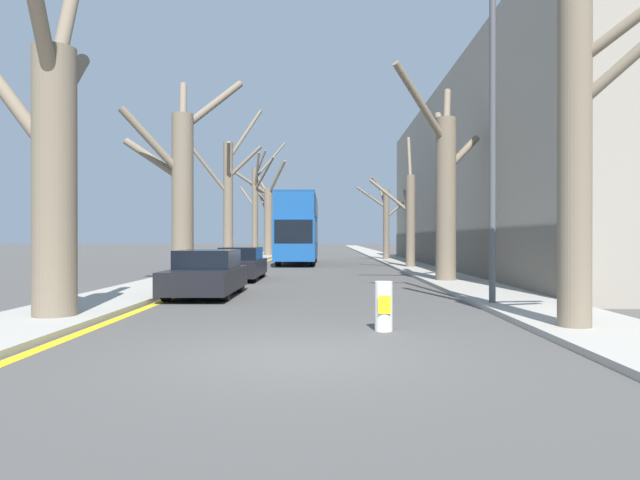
{
  "coord_description": "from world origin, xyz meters",
  "views": [
    {
      "loc": [
        0.45,
        -8.2,
        1.71
      ],
      "look_at": [
        0.06,
        23.99,
        1.58
      ],
      "focal_mm": 32.0,
      "sensor_mm": 36.0,
      "label": 1
    }
  ],
  "objects_px": {
    "street_tree_left_1": "(182,185)",
    "street_tree_right_1": "(445,187)",
    "parked_car_1": "(240,264)",
    "lamp_post": "(489,96)",
    "street_tree_left_3": "(256,206)",
    "double_decker_bus": "(298,226)",
    "street_tree_right_3": "(385,220)",
    "street_tree_left_2": "(229,197)",
    "traffic_bollard": "(384,306)",
    "street_tree_left_4": "(267,214)",
    "street_tree_left_0": "(52,158)",
    "parked_car_0": "(207,274)",
    "street_tree_right_0": "(575,140)",
    "street_tree_right_2": "(409,215)"
  },
  "relations": [
    {
      "from": "parked_car_0",
      "to": "traffic_bollard",
      "type": "height_order",
      "value": "parked_car_0"
    },
    {
      "from": "street_tree_left_1",
      "to": "double_decker_bus",
      "type": "relative_size",
      "value": 0.79
    },
    {
      "from": "street_tree_left_2",
      "to": "street_tree_left_4",
      "type": "bearing_deg",
      "value": 90.29
    },
    {
      "from": "street_tree_left_0",
      "to": "lamp_post",
      "type": "relative_size",
      "value": 0.83
    },
    {
      "from": "street_tree_left_1",
      "to": "street_tree_left_3",
      "type": "distance_m",
      "value": 20.89
    },
    {
      "from": "street_tree_left_1",
      "to": "street_tree_left_4",
      "type": "bearing_deg",
      "value": 90.19
    },
    {
      "from": "street_tree_left_1",
      "to": "street_tree_right_1",
      "type": "height_order",
      "value": "street_tree_left_1"
    },
    {
      "from": "street_tree_right_1",
      "to": "street_tree_left_0",
      "type": "bearing_deg",
      "value": -135.26
    },
    {
      "from": "street_tree_left_4",
      "to": "parked_car_0",
      "type": "bearing_deg",
      "value": -86.84
    },
    {
      "from": "street_tree_left_2",
      "to": "street_tree_right_0",
      "type": "height_order",
      "value": "street_tree_left_2"
    },
    {
      "from": "street_tree_left_0",
      "to": "street_tree_right_3",
      "type": "bearing_deg",
      "value": 72.31
    },
    {
      "from": "street_tree_left_0",
      "to": "street_tree_left_4",
      "type": "distance_m",
      "value": 40.38
    },
    {
      "from": "street_tree_left_0",
      "to": "street_tree_right_3",
      "type": "relative_size",
      "value": 1.25
    },
    {
      "from": "street_tree_left_1",
      "to": "street_tree_right_0",
      "type": "bearing_deg",
      "value": -47.46
    },
    {
      "from": "street_tree_right_0",
      "to": "lamp_post",
      "type": "bearing_deg",
      "value": 97.39
    },
    {
      "from": "street_tree_left_1",
      "to": "double_decker_bus",
      "type": "xyz_separation_m",
      "value": [
        3.48,
        16.31,
        -1.16
      ]
    },
    {
      "from": "street_tree_left_1",
      "to": "street_tree_right_2",
      "type": "xyz_separation_m",
      "value": [
        9.93,
        10.62,
        -0.71
      ]
    },
    {
      "from": "street_tree_right_1",
      "to": "traffic_bollard",
      "type": "height_order",
      "value": "street_tree_right_1"
    },
    {
      "from": "parked_car_1",
      "to": "lamp_post",
      "type": "bearing_deg",
      "value": -50.68
    },
    {
      "from": "street_tree_right_0",
      "to": "street_tree_right_2",
      "type": "height_order",
      "value": "street_tree_right_0"
    },
    {
      "from": "street_tree_left_3",
      "to": "street_tree_right_0",
      "type": "xyz_separation_m",
      "value": [
        9.67,
        -31.61,
        -0.61
      ]
    },
    {
      "from": "street_tree_left_4",
      "to": "street_tree_right_3",
      "type": "distance_m",
      "value": 13.37
    },
    {
      "from": "street_tree_right_0",
      "to": "street_tree_right_3",
      "type": "xyz_separation_m",
      "value": [
        -0.05,
        32.68,
        -0.46
      ]
    },
    {
      "from": "street_tree_left_2",
      "to": "traffic_bollard",
      "type": "xyz_separation_m",
      "value": [
        6.41,
        -20.66,
        -3.48
      ]
    },
    {
      "from": "street_tree_left_3",
      "to": "lamp_post",
      "type": "height_order",
      "value": "lamp_post"
    },
    {
      "from": "street_tree_right_1",
      "to": "street_tree_right_2",
      "type": "xyz_separation_m",
      "value": [
        0.1,
        10.11,
        -0.65
      ]
    },
    {
      "from": "street_tree_left_1",
      "to": "parked_car_0",
      "type": "distance_m",
      "value": 5.63
    },
    {
      "from": "traffic_bollard",
      "to": "street_tree_left_2",
      "type": "bearing_deg",
      "value": 107.23
    },
    {
      "from": "street_tree_left_0",
      "to": "double_decker_bus",
      "type": "bearing_deg",
      "value": 81.8
    },
    {
      "from": "street_tree_left_2",
      "to": "street_tree_right_2",
      "type": "relative_size",
      "value": 1.19
    },
    {
      "from": "street_tree_right_0",
      "to": "lamp_post",
      "type": "relative_size",
      "value": 0.91
    },
    {
      "from": "street_tree_left_3",
      "to": "parked_car_1",
      "type": "relative_size",
      "value": 2.0
    },
    {
      "from": "street_tree_right_0",
      "to": "double_decker_bus",
      "type": "distance_m",
      "value": 27.78
    },
    {
      "from": "street_tree_left_3",
      "to": "double_decker_bus",
      "type": "relative_size",
      "value": 0.87
    },
    {
      "from": "parked_car_1",
      "to": "lamp_post",
      "type": "xyz_separation_m",
      "value": [
        7.51,
        -9.16,
        4.56
      ]
    },
    {
      "from": "street_tree_left_4",
      "to": "parked_car_0",
      "type": "height_order",
      "value": "street_tree_left_4"
    },
    {
      "from": "street_tree_left_2",
      "to": "lamp_post",
      "type": "distance_m",
      "value": 19.51
    },
    {
      "from": "street_tree_left_3",
      "to": "parked_car_1",
      "type": "bearing_deg",
      "value": -84.88
    },
    {
      "from": "street_tree_left_0",
      "to": "street_tree_right_0",
      "type": "distance_m",
      "value": 10.15
    },
    {
      "from": "street_tree_left_2",
      "to": "street_tree_right_0",
      "type": "xyz_separation_m",
      "value": [
        9.83,
        -20.8,
        -0.47
      ]
    },
    {
      "from": "street_tree_left_2",
      "to": "parked_car_0",
      "type": "relative_size",
      "value": 2.1
    },
    {
      "from": "street_tree_left_4",
      "to": "street_tree_left_2",
      "type": "bearing_deg",
      "value": -89.71
    },
    {
      "from": "double_decker_bus",
      "to": "street_tree_left_4",
      "type": "bearing_deg",
      "value": 103.78
    },
    {
      "from": "street_tree_right_0",
      "to": "double_decker_bus",
      "type": "bearing_deg",
      "value": 103.23
    },
    {
      "from": "street_tree_left_2",
      "to": "street_tree_left_1",
      "type": "bearing_deg",
      "value": -90.03
    },
    {
      "from": "street_tree_left_1",
      "to": "street_tree_right_2",
      "type": "bearing_deg",
      "value": 46.93
    },
    {
      "from": "street_tree_left_3",
      "to": "traffic_bollard",
      "type": "bearing_deg",
      "value": -78.77
    },
    {
      "from": "street_tree_right_2",
      "to": "parked_car_0",
      "type": "xyz_separation_m",
      "value": [
        -8.08,
        -14.99,
        -2.32
      ]
    },
    {
      "from": "street_tree_right_3",
      "to": "street_tree_right_1",
      "type": "bearing_deg",
      "value": -89.9
    },
    {
      "from": "parked_car_0",
      "to": "street_tree_right_0",
      "type": "bearing_deg",
      "value": -38.47
    }
  ]
}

